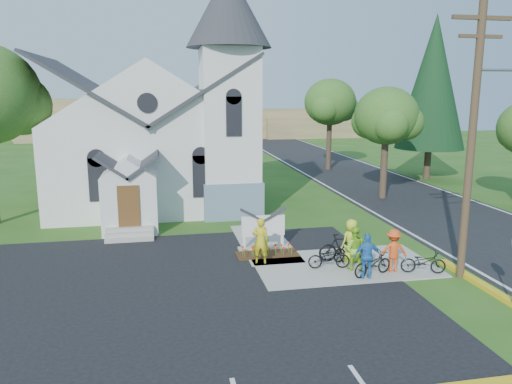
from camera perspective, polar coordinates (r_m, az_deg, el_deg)
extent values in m
plane|color=#245418|center=(19.35, 6.31, -9.14)|extent=(120.00, 120.00, 0.00)
cube|color=black|center=(16.77, -15.57, -12.84)|extent=(20.00, 16.00, 0.02)
cube|color=black|center=(36.43, 14.37, 0.43)|extent=(8.00, 90.00, 0.02)
cube|color=#A6A096|center=(20.26, 9.99, -8.21)|extent=(7.00, 4.00, 0.05)
cube|color=white|center=(30.56, -11.87, 3.19)|extent=(11.00, 9.00, 5.00)
cube|color=slate|center=(27.83, -2.94, -0.52)|extent=(3.20, 3.20, 2.00)
cube|color=white|center=(27.32, -3.01, 6.68)|extent=(3.00, 3.00, 9.00)
cone|color=#27272C|center=(27.54, -3.16, 20.28)|extent=(4.50, 4.50, 4.00)
cube|color=white|center=(25.19, -14.18, -1.22)|extent=(2.60, 2.40, 2.80)
cube|color=brown|center=(23.97, -14.34, -1.62)|extent=(1.00, 0.10, 2.00)
cube|color=#A6A096|center=(21.97, 0.81, -6.38)|extent=(2.20, 0.40, 0.10)
cube|color=white|center=(21.67, -1.39, -5.25)|extent=(0.12, 0.12, 1.00)
cube|color=white|center=(22.00, 2.99, -5.00)|extent=(0.12, 0.12, 1.00)
cube|color=white|center=(21.68, 0.82, -3.87)|extent=(1.90, 0.14, 0.90)
cube|color=#37200F|center=(21.14, 1.32, -7.16)|extent=(2.60, 1.10, 0.07)
cylinder|color=#413020|center=(19.19, 23.40, 5.18)|extent=(0.28, 0.28, 10.00)
cube|color=#413020|center=(19.25, 24.44, 17.68)|extent=(2.20, 0.14, 0.14)
cube|color=#413020|center=(19.18, 24.29, 15.91)|extent=(1.60, 0.12, 0.12)
cylinder|color=gray|center=(19.76, 26.69, 12.35)|extent=(2.20, 0.10, 0.10)
cylinder|color=#3A291F|center=(32.78, 14.40, 2.79)|extent=(0.44, 0.44, 4.05)
ellipsoid|color=#2D571E|center=(32.47, 14.69, 8.42)|extent=(4.00, 4.00, 3.60)
cylinder|color=#3A291F|center=(43.97, 8.33, 5.48)|extent=(0.44, 0.44, 4.50)
ellipsoid|color=#2D571E|center=(43.74, 8.47, 10.13)|extent=(4.40, 4.40, 3.96)
cylinder|color=#3A291F|center=(41.17, 18.99, 3.09)|extent=(0.50, 0.50, 2.40)
cone|color=black|center=(40.79, 19.57, 11.73)|extent=(5.20, 5.20, 10.00)
cube|color=olive|center=(74.31, -2.13, 7.84)|extent=(60.00, 8.00, 4.00)
cube|color=olive|center=(75.49, -14.59, 8.14)|extent=(30.00, 6.00, 5.60)
cube|color=olive|center=(76.56, 10.13, 7.40)|extent=(25.00, 6.00, 3.00)
imported|color=gold|center=(19.82, 0.53, -5.58)|extent=(0.76, 0.60, 1.85)
imported|color=black|center=(19.61, 8.34, -7.43)|extent=(1.69, 0.77, 0.86)
imported|color=#89D227|center=(19.54, 11.12, -6.31)|extent=(0.98, 0.87, 1.68)
imported|color=black|center=(20.45, 9.79, -6.25)|extent=(1.93, 0.67, 1.14)
imported|color=blue|center=(18.73, 12.61, -7.16)|extent=(1.04, 0.56, 1.69)
imported|color=black|center=(19.16, 13.17, -7.99)|extent=(1.83, 1.13, 0.91)
imported|color=#DF4C18|center=(19.66, 15.42, -6.46)|extent=(1.14, 0.75, 1.65)
imported|color=black|center=(20.60, 10.51, -6.42)|extent=(1.64, 1.02, 0.96)
imported|color=#B4CF26|center=(20.35, 10.84, -5.48)|extent=(0.97, 0.76, 1.75)
imported|color=black|center=(19.94, 18.57, -7.57)|extent=(1.76, 1.03, 0.87)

